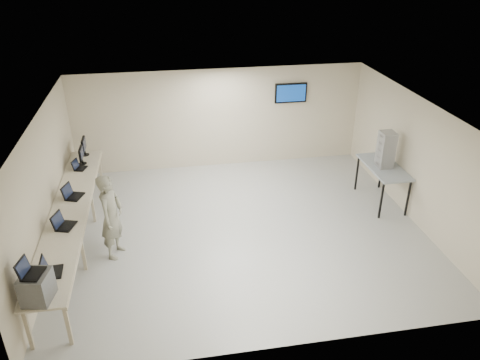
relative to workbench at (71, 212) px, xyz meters
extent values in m
cube|color=#B6B6B6|center=(3.59, 0.00, -0.83)|extent=(8.00, 7.00, 0.01)
cube|color=white|center=(3.59, 0.00, 1.97)|extent=(8.00, 7.00, 0.01)
cube|color=beige|center=(3.59, 3.50, 0.57)|extent=(8.00, 0.01, 2.80)
cube|color=beige|center=(3.59, -3.50, 0.57)|extent=(8.00, 0.01, 2.80)
cube|color=beige|center=(-0.41, 0.00, 0.57)|extent=(0.01, 7.00, 2.80)
cube|color=beige|center=(7.59, 0.00, 0.57)|extent=(0.01, 7.00, 2.80)
cube|color=black|center=(5.59, 3.48, 1.22)|extent=(0.15, 0.04, 0.15)
cube|color=black|center=(5.59, 3.44, 1.22)|extent=(0.90, 0.06, 0.55)
cube|color=navy|center=(5.59, 3.40, 1.22)|extent=(0.82, 0.01, 0.47)
cube|color=beige|center=(-0.01, 0.00, 0.05)|extent=(0.75, 6.00, 0.04)
cube|color=#BCAE91|center=(0.36, 0.00, 0.02)|extent=(0.02, 6.00, 0.06)
cube|color=#BCAE91|center=(-0.31, -2.85, -0.40)|extent=(0.06, 0.06, 0.86)
cube|color=#BCAE91|center=(0.29, -2.85, -0.40)|extent=(0.06, 0.06, 0.86)
cube|color=#BCAE91|center=(-0.31, -0.90, -0.40)|extent=(0.06, 0.06, 0.86)
cube|color=#BCAE91|center=(0.29, -0.90, -0.40)|extent=(0.06, 0.06, 0.86)
cube|color=#BCAE91|center=(-0.31, 0.90, -0.40)|extent=(0.06, 0.06, 0.86)
cube|color=#BCAE91|center=(0.29, 0.90, -0.40)|extent=(0.06, 0.06, 0.86)
cube|color=#BCAE91|center=(-0.31, 2.85, -0.40)|extent=(0.06, 0.06, 0.86)
cube|color=#BCAE91|center=(0.29, 2.85, -0.40)|extent=(0.06, 0.06, 0.86)
cube|color=slate|center=(-0.06, -2.75, 0.31)|extent=(0.48, 0.53, 0.48)
cube|color=black|center=(-0.06, -2.75, 0.56)|extent=(0.33, 0.41, 0.02)
cube|color=black|center=(-0.19, -2.75, 0.70)|extent=(0.14, 0.34, 0.26)
cube|color=black|center=(-0.18, -2.75, 0.70)|extent=(0.12, 0.30, 0.21)
cube|color=black|center=(0.04, -2.12, 0.09)|extent=(0.29, 0.39, 0.02)
cube|color=black|center=(-0.10, -2.12, 0.23)|extent=(0.09, 0.36, 0.27)
cube|color=black|center=(-0.08, -2.12, 0.23)|extent=(0.07, 0.32, 0.23)
cube|color=black|center=(0.03, -0.69, 0.09)|extent=(0.39, 0.47, 0.02)
cube|color=black|center=(-0.12, -0.69, 0.24)|extent=(0.19, 0.38, 0.28)
cube|color=black|center=(-0.10, -0.69, 0.24)|extent=(0.15, 0.33, 0.24)
cube|color=black|center=(0.03, 0.50, 0.09)|extent=(0.40, 0.47, 0.02)
cube|color=black|center=(-0.11, 0.50, 0.24)|extent=(0.19, 0.38, 0.28)
cube|color=black|center=(-0.10, 0.50, 0.24)|extent=(0.16, 0.33, 0.24)
cube|color=black|center=(-0.02, 1.92, 0.08)|extent=(0.31, 0.37, 0.02)
cube|color=black|center=(-0.14, 1.92, 0.21)|extent=(0.15, 0.30, 0.23)
cube|color=black|center=(-0.12, 1.92, 0.21)|extent=(0.12, 0.27, 0.19)
cylinder|color=black|center=(-0.01, 2.21, 0.08)|extent=(0.19, 0.19, 0.01)
cube|color=black|center=(-0.01, 2.21, 0.17)|extent=(0.04, 0.03, 0.16)
cube|color=black|center=(-0.01, 2.21, 0.36)|extent=(0.05, 0.44, 0.29)
cube|color=black|center=(0.01, 2.21, 0.36)|extent=(0.00, 0.40, 0.25)
cylinder|color=black|center=(-0.01, 2.75, 0.08)|extent=(0.20, 0.20, 0.02)
cube|color=black|center=(-0.01, 2.75, 0.17)|extent=(0.04, 0.03, 0.16)
cube|color=black|center=(-0.01, 2.75, 0.37)|extent=(0.05, 0.46, 0.31)
cube|color=black|center=(0.02, 2.75, 0.37)|extent=(0.00, 0.42, 0.26)
imported|color=slate|center=(0.86, -0.47, 0.08)|extent=(0.64, 0.77, 1.82)
cube|color=#91999F|center=(7.19, 0.64, 0.13)|extent=(0.76, 1.64, 0.04)
cube|color=black|center=(6.86, -0.08, -0.36)|extent=(0.04, 0.04, 0.94)
cube|color=black|center=(6.86, 1.36, -0.36)|extent=(0.04, 0.04, 0.94)
cube|color=black|center=(7.52, -0.08, -0.36)|extent=(0.04, 0.04, 0.94)
cube|color=black|center=(7.52, 1.36, -0.36)|extent=(0.04, 0.04, 0.94)
cube|color=#A4A4A4|center=(7.17, 0.64, 0.24)|extent=(0.33, 0.37, 0.18)
cube|color=#A4A4A4|center=(7.17, 0.64, 0.42)|extent=(0.33, 0.37, 0.18)
cube|color=#A4A4A4|center=(7.17, 0.64, 0.60)|extent=(0.33, 0.37, 0.18)
cube|color=#A4A4A4|center=(7.17, 0.64, 0.77)|extent=(0.33, 0.37, 0.18)
cube|color=#A4A4A4|center=(7.17, 0.64, 0.95)|extent=(0.33, 0.37, 0.18)
camera|label=1|loc=(2.02, -8.76, 5.01)|focal=35.00mm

